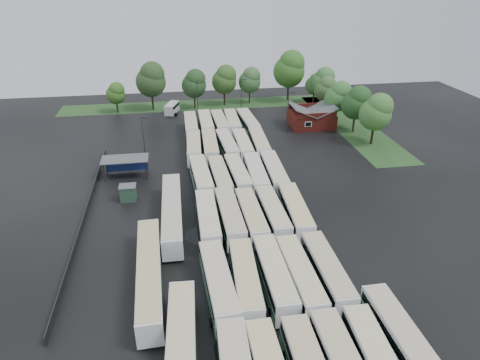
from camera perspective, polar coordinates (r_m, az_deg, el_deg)
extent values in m
plane|color=black|center=(61.15, -0.08, -7.19)|extent=(160.00, 160.00, 0.00)
cube|color=maroon|center=(103.55, 9.47, 7.97)|extent=(10.00, 8.00, 3.40)
cube|color=#4C4F51|center=(102.02, 8.23, 9.31)|extent=(5.07, 8.60, 2.19)
cube|color=#4C4F51|center=(103.58, 10.91, 9.36)|extent=(5.07, 8.60, 2.19)
cube|color=maroon|center=(99.28, 10.27, 8.44)|extent=(9.00, 0.20, 1.20)
cube|color=silver|center=(99.21, 9.09, 7.35)|extent=(1.60, 0.12, 1.20)
cylinder|color=#2D2D30|center=(78.37, -17.66, 0.88)|extent=(0.16, 0.16, 3.40)
cylinder|color=#2D2D30|center=(77.51, -12.42, 1.26)|extent=(0.16, 0.16, 3.40)
cylinder|color=#2D2D30|center=(81.25, -17.40, 1.84)|extent=(0.16, 0.16, 3.40)
cylinder|color=#2D2D30|center=(80.43, -12.34, 2.22)|extent=(0.16, 0.16, 3.40)
cube|color=#4C4F51|center=(78.60, -15.12, 2.75)|extent=(8.20, 4.20, 0.15)
cube|color=navy|center=(81.07, -14.85, 2.05)|extent=(7.60, 0.08, 2.60)
cube|color=#274732|center=(71.33, -14.68, -1.71)|extent=(2.50, 2.00, 2.50)
cube|color=#4C4F51|center=(70.74, -14.80, -0.78)|extent=(2.70, 2.20, 0.12)
cube|color=#25491E|center=(120.39, -4.02, 10.02)|extent=(80.00, 10.00, 0.01)
cube|color=#25491E|center=(107.58, 14.52, 7.23)|extent=(10.00, 50.00, 0.01)
cube|color=#2D2D30|center=(68.62, -19.88, -4.31)|extent=(0.10, 50.00, 1.20)
cylinder|color=black|center=(44.00, -1.19, -22.86)|extent=(2.77, 1.04, 1.04)
cylinder|color=black|center=(44.20, 2.99, -22.65)|extent=(2.64, 1.00, 1.00)
cylinder|color=black|center=(44.75, 7.70, -22.11)|extent=(2.69, 1.01, 1.01)
cylinder|color=black|center=(45.71, 11.63, -21.16)|extent=(2.74, 1.03, 1.03)
cube|color=beige|center=(42.33, 18.22, -21.26)|extent=(3.10, 12.36, 0.13)
cylinder|color=black|center=(46.84, 15.44, -20.25)|extent=(2.68, 1.01, 1.01)
cube|color=white|center=(49.51, -2.92, -13.67)|extent=(3.35, 13.14, 2.98)
cube|color=black|center=(49.13, -2.94, -13.14)|extent=(3.39, 12.62, 0.95)
cube|color=#1F7246|center=(49.94, -2.90, -14.25)|extent=(3.39, 12.88, 0.66)
cube|color=beige|center=(48.53, -2.96, -12.28)|extent=(3.22, 12.74, 0.13)
cylinder|color=black|center=(47.45, -2.28, -18.26)|extent=(2.77, 1.04, 1.04)
cylinder|color=black|center=(53.67, -3.39, -12.06)|extent=(2.77, 1.04, 1.04)
cube|color=white|center=(49.97, 0.71, -13.27)|extent=(3.29, 12.82, 2.91)
cube|color=black|center=(49.60, 0.72, -12.75)|extent=(3.32, 12.32, 0.93)
cube|color=#206D3D|center=(50.38, 0.71, -13.83)|extent=(3.33, 12.57, 0.64)
cube|color=beige|center=(49.02, 0.72, -11.91)|extent=(3.16, 12.44, 0.13)
cylinder|color=black|center=(47.96, 1.56, -17.67)|extent=(2.70, 1.02, 1.02)
cylinder|color=black|center=(54.00, -0.04, -11.74)|extent=(2.70, 1.02, 1.02)
cube|color=white|center=(50.66, 4.57, -12.67)|extent=(2.72, 12.93, 2.96)
cube|color=black|center=(50.29, 4.60, -12.15)|extent=(2.78, 12.41, 0.95)
cube|color=#226E46|center=(51.08, 4.55, -13.24)|extent=(2.77, 12.67, 0.65)
cube|color=beige|center=(49.71, 4.64, -11.30)|extent=(2.61, 12.54, 0.13)
cylinder|color=black|center=(48.64, 5.67, -17.04)|extent=(2.75, 1.03, 1.03)
cylinder|color=black|center=(54.73, 3.51, -11.19)|extent=(2.75, 1.03, 1.03)
cube|color=white|center=(50.95, 7.95, -12.63)|extent=(2.81, 12.86, 2.94)
cube|color=black|center=(50.59, 7.99, -12.11)|extent=(2.87, 12.34, 0.94)
cube|color=#26754A|center=(51.36, 7.90, -13.19)|extent=(2.86, 12.60, 0.65)
cube|color=beige|center=(50.01, 8.06, -11.28)|extent=(2.70, 12.47, 0.13)
cylinder|color=black|center=(48.99, 9.24, -16.92)|extent=(2.73, 1.03, 1.03)
cylinder|color=black|center=(54.93, 6.64, -11.19)|extent=(2.73, 1.03, 1.03)
cube|color=white|center=(52.15, 11.48, -11.92)|extent=(2.70, 12.80, 2.93)
cube|color=black|center=(51.79, 11.54, -11.41)|extent=(2.76, 12.29, 0.94)
cube|color=#106D37|center=(52.54, 11.42, -12.48)|extent=(2.75, 12.55, 0.65)
cube|color=beige|center=(51.23, 11.64, -10.59)|extent=(2.59, 12.42, 0.13)
cylinder|color=black|center=(50.21, 12.94, -16.05)|extent=(2.72, 1.02, 1.02)
cylinder|color=black|center=(56.05, 9.94, -10.58)|extent=(2.72, 1.02, 1.02)
cube|color=white|center=(60.68, -4.33, -5.35)|extent=(2.80, 13.00, 2.98)
cube|color=black|center=(60.37, -4.35, -4.87)|extent=(2.86, 12.48, 0.95)
cube|color=#116232|center=(61.02, -4.31, -5.87)|extent=(2.85, 12.74, 0.65)
cube|color=beige|center=(59.88, -4.38, -4.09)|extent=(2.69, 12.61, 0.13)
cylinder|color=black|center=(58.03, -3.90, -8.73)|extent=(2.76, 1.04, 1.04)
cylinder|color=black|center=(64.99, -4.61, -4.56)|extent=(2.76, 1.04, 1.04)
cube|color=white|center=(61.17, -1.37, -4.97)|extent=(2.94, 13.10, 2.99)
cube|color=black|center=(60.86, -1.37, -4.49)|extent=(3.00, 12.58, 0.96)
cube|color=#196536|center=(61.52, -1.36, -5.50)|extent=(2.99, 12.84, 0.66)
cube|color=beige|center=(60.38, -1.38, -3.72)|extent=(2.83, 12.71, 0.13)
cylinder|color=black|center=(58.52, -0.79, -8.33)|extent=(2.77, 1.04, 1.04)
cylinder|color=black|center=(65.50, -1.85, -4.21)|extent=(2.77, 1.04, 1.04)
cube|color=white|center=(61.32, 1.50, -4.95)|extent=(2.84, 12.74, 2.91)
cube|color=black|center=(61.02, 1.51, -4.48)|extent=(2.90, 12.23, 0.93)
cube|color=#1C7243|center=(61.65, 1.50, -5.46)|extent=(2.89, 12.49, 0.64)
cube|color=beige|center=(60.55, 1.52, -3.73)|extent=(2.73, 12.36, 0.13)
cylinder|color=black|center=(58.76, 2.21, -8.20)|extent=(2.70, 1.02, 1.02)
cylinder|color=black|center=(65.49, 0.84, -4.21)|extent=(2.70, 1.02, 1.02)
cube|color=white|center=(62.26, 4.35, -4.52)|extent=(2.78, 12.58, 2.88)
cube|color=black|center=(61.97, 4.36, -4.07)|extent=(2.84, 12.08, 0.92)
cube|color=#1F7240|center=(62.59, 4.33, -5.02)|extent=(2.83, 12.33, 0.63)
cube|color=beige|center=(61.51, 4.39, -3.33)|extent=(2.67, 12.21, 0.13)
cylinder|color=black|center=(59.75, 5.17, -7.66)|extent=(2.67, 1.00, 1.00)
cylinder|color=black|center=(66.35, 3.53, -3.83)|extent=(2.67, 1.00, 1.00)
cube|color=white|center=(62.96, 7.36, -4.23)|extent=(3.37, 13.10, 2.97)
cube|color=black|center=(62.67, 7.39, -3.76)|extent=(3.40, 12.58, 0.95)
cube|color=#0F753D|center=(63.30, 7.33, -4.74)|extent=(3.41, 12.84, 0.65)
cube|color=beige|center=(62.20, 7.44, -3.01)|extent=(3.24, 12.70, 0.13)
cylinder|color=black|center=(60.40, 8.35, -7.42)|extent=(2.76, 1.04, 1.04)
cylinder|color=black|center=(67.15, 6.33, -3.55)|extent=(2.76, 1.04, 1.04)
cube|color=white|center=(72.73, -5.22, 0.31)|extent=(3.33, 13.11, 2.98)
cube|color=black|center=(72.47, -5.24, 0.74)|extent=(3.37, 12.59, 0.95)
cube|color=#22663E|center=(73.02, -5.20, -0.15)|extent=(3.37, 12.85, 0.66)
cube|color=beige|center=(72.07, -5.27, 1.41)|extent=(3.21, 12.72, 0.13)
cylinder|color=black|center=(69.72, -4.91, -2.27)|extent=(2.76, 1.04, 1.04)
cylinder|color=black|center=(77.12, -5.41, 0.66)|extent=(2.76, 1.04, 1.04)
cube|color=white|center=(72.71, -2.70, 0.32)|extent=(3.04, 12.53, 2.85)
cube|color=black|center=(72.46, -2.70, 0.72)|extent=(3.09, 12.03, 0.91)
cube|color=#247145|center=(72.98, -2.69, -0.13)|extent=(3.09, 12.28, 0.63)
cube|color=beige|center=(72.07, -2.72, 1.37)|extent=(2.93, 12.15, 0.12)
cylinder|color=black|center=(69.84, -2.29, -2.15)|extent=(2.64, 1.00, 1.00)
cylinder|color=black|center=(76.89, -3.02, 0.65)|extent=(2.64, 1.00, 1.00)
cube|color=white|center=(73.34, -0.29, 0.60)|extent=(3.18, 12.67, 2.88)
cube|color=black|center=(73.09, -0.29, 1.01)|extent=(3.22, 12.17, 0.92)
cube|color=#136F3A|center=(73.61, -0.29, 0.16)|extent=(3.22, 12.42, 0.63)
cube|color=beige|center=(72.70, -0.30, 1.66)|extent=(3.06, 12.29, 0.13)
cylinder|color=black|center=(70.45, 0.21, -1.86)|extent=(2.67, 1.01, 1.01)
cylinder|color=black|center=(77.54, -0.75, 0.92)|extent=(2.67, 1.01, 1.01)
cube|color=white|center=(73.40, 2.12, 0.67)|extent=(3.16, 13.15, 2.99)
cube|color=black|center=(73.14, 2.13, 1.10)|extent=(3.21, 12.63, 0.96)
cube|color=#0B6433|center=(73.69, 2.11, 0.21)|extent=(3.21, 12.89, 0.66)
cube|color=beige|center=(72.74, 2.14, 1.78)|extent=(3.04, 12.75, 0.13)
cylinder|color=black|center=(70.43, 2.75, -1.88)|extent=(2.78, 1.04, 1.04)
cylinder|color=black|center=(77.75, 1.52, 1.00)|extent=(2.78, 1.04, 1.04)
cube|color=white|center=(74.26, 4.54, 0.94)|extent=(3.21, 13.25, 3.02)
cube|color=black|center=(74.01, 4.55, 1.36)|extent=(3.26, 12.73, 0.97)
cube|color=#0B632C|center=(74.55, 4.52, 0.48)|extent=(3.26, 12.99, 0.66)
cube|color=beige|center=(73.61, 4.58, 2.04)|extent=(3.09, 12.85, 0.13)
cylinder|color=black|center=(71.29, 5.26, -1.60)|extent=(2.80, 1.05, 1.05)
cylinder|color=black|center=(78.61, 3.80, 1.25)|extent=(2.80, 1.05, 1.05)
cube|color=white|center=(85.30, -6.16, 4.29)|extent=(3.26, 12.81, 2.91)
cube|color=black|center=(85.08, -6.17, 4.65)|extent=(3.30, 12.30, 0.93)
cube|color=#0B6C38|center=(85.54, -6.14, 3.89)|extent=(3.30, 12.56, 0.64)
cube|color=beige|center=(84.75, -6.21, 5.23)|extent=(3.14, 12.42, 0.13)
cylinder|color=black|center=(82.13, -5.93, 2.29)|extent=(2.70, 1.02, 1.02)
cylinder|color=black|center=(89.61, -6.27, 4.39)|extent=(2.70, 1.02, 1.02)
cube|color=white|center=(85.43, -4.02, 4.45)|extent=(3.14, 13.11, 2.99)
cube|color=black|center=(85.20, -4.03, 4.82)|extent=(3.19, 12.59, 0.96)
cube|color=#227548|center=(85.67, -4.00, 4.04)|extent=(3.19, 12.85, 0.66)
cube|color=#D3BE8B|center=(84.86, -4.05, 5.42)|extent=(3.02, 12.71, 0.13)
cylinder|color=black|center=(82.18, -3.71, 2.41)|extent=(2.77, 1.04, 1.04)
cylinder|color=black|center=(89.84, -4.24, 4.54)|extent=(2.77, 1.04, 1.04)
cube|color=white|center=(85.57, -1.72, 4.51)|extent=(3.30, 12.88, 2.92)
cube|color=black|center=(85.35, -1.73, 4.88)|extent=(3.34, 12.37, 0.94)
cube|color=#0C6633|center=(85.81, -1.71, 4.11)|extent=(3.34, 12.63, 0.64)
cube|color=beige|center=(85.02, -1.73, 5.46)|extent=(3.18, 12.49, 0.13)
cylinder|color=black|center=(82.41, -1.33, 2.52)|extent=(2.71, 1.02, 1.02)
cylinder|color=black|center=(89.87, -2.05, 4.60)|extent=(2.71, 1.02, 1.02)
cube|color=white|center=(85.84, 0.36, 4.57)|extent=(2.69, 12.52, 2.87)
cube|color=black|center=(85.63, 0.36, 4.92)|extent=(2.75, 12.02, 0.92)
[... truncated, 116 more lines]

